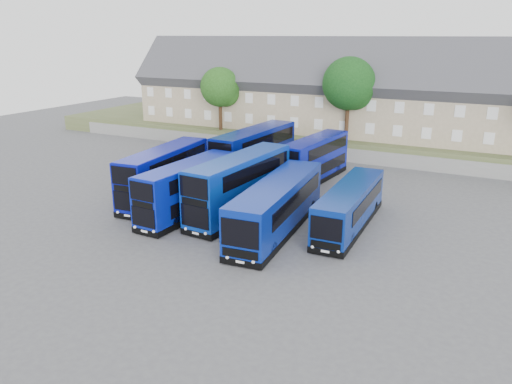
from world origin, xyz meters
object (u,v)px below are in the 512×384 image
(dd_front_mid, at_px, (188,190))
(coach_east_a, at_px, (277,207))
(dd_front_left, at_px, (164,175))
(tree_mid, at_px, (350,86))
(tree_west, at_px, (221,89))

(dd_front_mid, xyz_separation_m, coach_east_a, (7.47, 0.16, -0.24))
(dd_front_left, distance_m, coach_east_a, 11.53)
(dd_front_mid, bearing_deg, tree_mid, 79.76)
(tree_west, distance_m, tree_mid, 16.04)
(dd_front_mid, relative_size, tree_mid, 1.13)
(coach_east_a, distance_m, tree_mid, 24.34)
(dd_front_left, relative_size, tree_mid, 1.21)
(tree_mid, bearing_deg, tree_west, -178.21)
(coach_east_a, bearing_deg, dd_front_left, 164.89)
(coach_east_a, bearing_deg, tree_mid, 90.24)
(dd_front_left, relative_size, coach_east_a, 0.83)
(dd_front_mid, bearing_deg, coach_east_a, 3.92)
(coach_east_a, relative_size, tree_west, 1.74)
(dd_front_left, height_order, dd_front_mid, dd_front_left)
(tree_west, bearing_deg, dd_front_left, -72.11)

